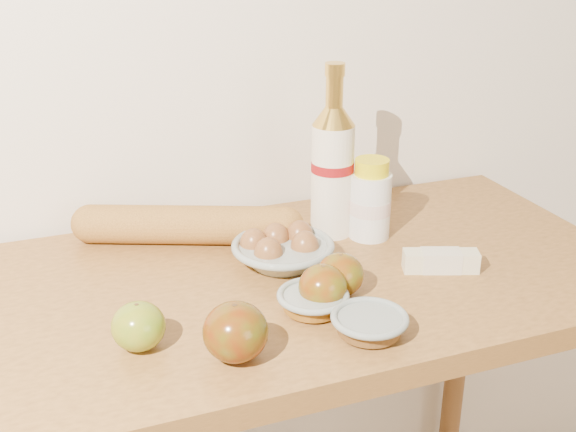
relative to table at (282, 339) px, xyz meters
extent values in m
cube|color=silver|center=(0.00, 0.33, 0.52)|extent=(3.50, 0.02, 2.60)
cube|color=#A87336|center=(0.00, 0.00, 0.10)|extent=(1.20, 0.60, 0.04)
cylinder|color=brown|center=(0.55, 0.25, -0.35)|extent=(0.05, 0.05, 0.86)
cylinder|color=#F3E7CE|center=(0.15, 0.13, 0.23)|extent=(0.10, 0.10, 0.21)
cylinder|color=maroon|center=(0.15, 0.13, 0.26)|extent=(0.10, 0.10, 0.02)
cone|color=gold|center=(0.15, 0.13, 0.35)|extent=(0.10, 0.10, 0.03)
cylinder|color=gold|center=(0.15, 0.13, 0.39)|extent=(0.04, 0.04, 0.05)
cylinder|color=gold|center=(0.15, 0.13, 0.43)|extent=(0.05, 0.05, 0.02)
cylinder|color=white|center=(0.21, 0.09, 0.18)|extent=(0.09, 0.09, 0.12)
cylinder|color=beige|center=(0.21, 0.09, 0.18)|extent=(0.09, 0.09, 0.03)
cylinder|color=yellow|center=(0.21, 0.09, 0.26)|extent=(0.07, 0.07, 0.03)
torus|color=gray|center=(0.02, 0.04, 0.16)|extent=(0.18, 0.18, 0.01)
ellipsoid|color=brown|center=(-0.02, 0.02, 0.15)|extent=(0.05, 0.05, 0.06)
ellipsoid|color=brown|center=(0.05, 0.02, 0.15)|extent=(0.05, 0.05, 0.06)
ellipsoid|color=brown|center=(0.02, 0.07, 0.15)|extent=(0.05, 0.05, 0.06)
ellipsoid|color=brown|center=(-0.03, 0.07, 0.15)|extent=(0.05, 0.05, 0.06)
ellipsoid|color=brown|center=(0.06, 0.07, 0.15)|extent=(0.05, 0.05, 0.06)
cylinder|color=#BA8339|center=(-0.11, 0.18, 0.16)|extent=(0.35, 0.20, 0.07)
sphere|color=#BA8339|center=(-0.28, 0.25, 0.16)|extent=(0.09, 0.09, 0.07)
sphere|color=#BA8339|center=(0.05, 0.11, 0.16)|extent=(0.09, 0.09, 0.07)
ellipsoid|color=olive|center=(-0.26, -0.13, 0.16)|extent=(0.09, 0.09, 0.07)
cylinder|color=#4C3119|center=(-0.26, -0.13, 0.19)|extent=(0.01, 0.01, 0.01)
ellipsoid|color=maroon|center=(-0.14, -0.20, 0.16)|extent=(0.10, 0.10, 0.08)
cylinder|color=#452F17|center=(-0.14, -0.20, 0.20)|extent=(0.01, 0.01, 0.01)
ellipsoid|color=#951308|center=(0.02, -0.12, 0.16)|extent=(0.10, 0.10, 0.07)
cylinder|color=#51391B|center=(0.02, -0.12, 0.19)|extent=(0.01, 0.01, 0.01)
torus|color=gray|center=(0.06, -0.21, 0.15)|extent=(0.14, 0.14, 0.01)
cylinder|color=brown|center=(0.06, -0.21, 0.14)|extent=(0.12, 0.12, 0.02)
torus|color=gray|center=(0.01, -0.12, 0.15)|extent=(0.14, 0.14, 0.01)
cylinder|color=brown|center=(0.01, -0.12, 0.14)|extent=(0.11, 0.11, 0.02)
cube|color=beige|center=(0.26, -0.08, 0.14)|extent=(0.13, 0.08, 0.03)
cube|color=beige|center=(0.26, -0.08, 0.14)|extent=(0.07, 0.06, 0.04)
ellipsoid|color=#951308|center=(0.06, -0.09, 0.16)|extent=(0.10, 0.10, 0.07)
cylinder|color=#51391B|center=(0.06, -0.09, 0.19)|extent=(0.01, 0.01, 0.01)
camera|label=1|loc=(-0.37, -1.00, 0.69)|focal=45.00mm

